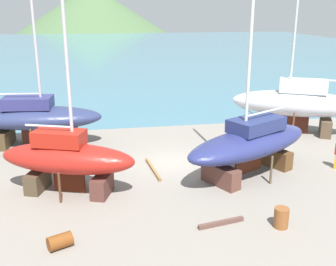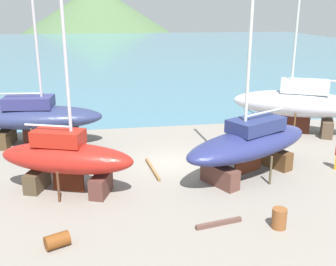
{
  "view_description": "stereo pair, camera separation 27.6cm",
  "coord_description": "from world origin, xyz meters",
  "px_view_note": "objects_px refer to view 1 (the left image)",
  "views": [
    {
      "loc": [
        -4.03,
        -21.04,
        8.5
      ],
      "look_at": [
        -0.14,
        0.95,
        1.53
      ],
      "focal_mm": 42.98,
      "sensor_mm": 36.0,
      "label": 1
    },
    {
      "loc": [
        -3.76,
        -21.09,
        8.5
      ],
      "look_at": [
        -0.14,
        0.95,
        1.53
      ],
      "focal_mm": 42.98,
      "sensor_mm": 36.0,
      "label": 2
    }
  ],
  "objects_px": {
    "sailboat_far_slipway": "(295,103)",
    "barrel_rust_far": "(281,218)",
    "sailboat_mid_port": "(35,117)",
    "barrel_blue_faded": "(60,241)",
    "sailboat_small_center": "(67,158)",
    "sailboat_large_starboard": "(250,143)"
  },
  "relations": [
    {
      "from": "barrel_blue_faded",
      "to": "barrel_rust_far",
      "type": "bearing_deg",
      "value": -0.2
    },
    {
      "from": "sailboat_far_slipway",
      "to": "barrel_blue_faded",
      "type": "height_order",
      "value": "sailboat_far_slipway"
    },
    {
      "from": "barrel_rust_far",
      "to": "barrel_blue_faded",
      "type": "bearing_deg",
      "value": 179.8
    },
    {
      "from": "sailboat_large_starboard",
      "to": "sailboat_small_center",
      "type": "xyz_separation_m",
      "value": [
        -9.28,
        -0.58,
        -0.03
      ]
    },
    {
      "from": "sailboat_far_slipway",
      "to": "barrel_rust_far",
      "type": "xyz_separation_m",
      "value": [
        -6.48,
        -11.93,
        -1.76
      ]
    },
    {
      "from": "sailboat_mid_port",
      "to": "barrel_blue_faded",
      "type": "height_order",
      "value": "sailboat_mid_port"
    },
    {
      "from": "sailboat_small_center",
      "to": "barrel_rust_far",
      "type": "height_order",
      "value": "sailboat_small_center"
    },
    {
      "from": "sailboat_far_slipway",
      "to": "sailboat_small_center",
      "type": "bearing_deg",
      "value": 51.85
    },
    {
      "from": "barrel_rust_far",
      "to": "barrel_blue_faded",
      "type": "xyz_separation_m",
      "value": [
        -8.68,
        0.03,
        -0.15
      ]
    },
    {
      "from": "barrel_blue_faded",
      "to": "sailboat_far_slipway",
      "type": "bearing_deg",
      "value": 38.12
    },
    {
      "from": "sailboat_mid_port",
      "to": "barrel_rust_far",
      "type": "distance_m",
      "value": 16.56
    },
    {
      "from": "sailboat_far_slipway",
      "to": "barrel_rust_far",
      "type": "distance_m",
      "value": 13.69
    },
    {
      "from": "sailboat_small_center",
      "to": "barrel_rust_far",
      "type": "xyz_separation_m",
      "value": [
        8.61,
        -4.79,
        -1.34
      ]
    },
    {
      "from": "sailboat_large_starboard",
      "to": "sailboat_small_center",
      "type": "distance_m",
      "value": 9.3
    },
    {
      "from": "sailboat_large_starboard",
      "to": "sailboat_small_center",
      "type": "bearing_deg",
      "value": -24.32
    },
    {
      "from": "sailboat_mid_port",
      "to": "sailboat_far_slipway",
      "type": "height_order",
      "value": "sailboat_mid_port"
    },
    {
      "from": "sailboat_far_slipway",
      "to": "barrel_rust_far",
      "type": "bearing_deg",
      "value": 87.99
    },
    {
      "from": "sailboat_mid_port",
      "to": "barrel_blue_faded",
      "type": "bearing_deg",
      "value": -73.08
    },
    {
      "from": "sailboat_mid_port",
      "to": "barrel_rust_far",
      "type": "height_order",
      "value": "sailboat_mid_port"
    },
    {
      "from": "sailboat_small_center",
      "to": "sailboat_far_slipway",
      "type": "bearing_deg",
      "value": 44.95
    },
    {
      "from": "sailboat_mid_port",
      "to": "sailboat_small_center",
      "type": "height_order",
      "value": "sailboat_mid_port"
    },
    {
      "from": "sailboat_mid_port",
      "to": "barrel_blue_faded",
      "type": "relative_size",
      "value": 16.82
    }
  ]
}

